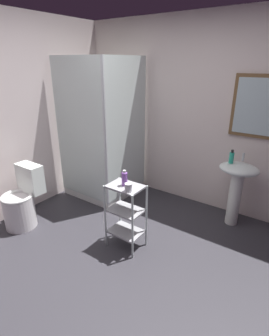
% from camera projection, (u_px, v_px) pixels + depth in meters
% --- Properties ---
extents(ground_plane, '(4.20, 4.20, 0.02)m').
position_uv_depth(ground_plane, '(117.00, 273.00, 2.60)').
color(ground_plane, '#2F2D33').
extents(wall_back, '(4.20, 0.14, 2.50)m').
position_uv_depth(wall_back, '(202.00, 116.00, 3.53)').
color(wall_back, silver).
rests_on(wall_back, ground_plane).
extents(shower_stall, '(0.92, 0.92, 2.00)m').
position_uv_depth(shower_stall, '(104.00, 166.00, 3.98)').
color(shower_stall, white).
rests_on(shower_stall, ground_plane).
extents(pedestal_sink, '(0.46, 0.37, 0.81)m').
position_uv_depth(pedestal_sink, '(237.00, 182.00, 3.19)').
color(pedestal_sink, white).
rests_on(pedestal_sink, ground_plane).
extents(sink_faucet, '(0.03, 0.03, 0.10)m').
position_uv_depth(sink_faucet, '(243.00, 157.00, 3.17)').
color(sink_faucet, silver).
rests_on(sink_faucet, pedestal_sink).
extents(toilet, '(0.37, 0.49, 0.76)m').
position_uv_depth(toilet, '(22.00, 202.00, 3.26)').
color(toilet, white).
rests_on(toilet, ground_plane).
extents(storage_cart, '(0.38, 0.28, 0.74)m').
position_uv_depth(storage_cart, '(126.00, 211.00, 2.83)').
color(storage_cart, silver).
rests_on(storage_cart, ground_plane).
extents(hand_soap_bottle, '(0.05, 0.05, 0.16)m').
position_uv_depth(hand_soap_bottle, '(232.00, 157.00, 3.10)').
color(hand_soap_bottle, '#2DBC99').
rests_on(hand_soap_bottle, pedestal_sink).
extents(conditioner_bottle_purple, '(0.06, 0.06, 0.17)m').
position_uv_depth(conditioner_bottle_purple, '(125.00, 179.00, 2.70)').
color(conditioner_bottle_purple, '#7D49A3').
rests_on(conditioner_bottle_purple, storage_cart).
extents(rinse_cup, '(0.07, 0.07, 0.09)m').
position_uv_depth(rinse_cup, '(128.00, 187.00, 2.58)').
color(rinse_cup, silver).
rests_on(rinse_cup, storage_cart).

